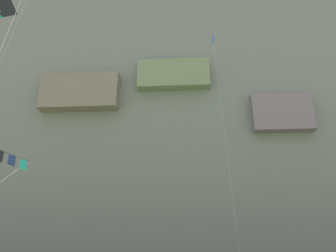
{
  "coord_description": "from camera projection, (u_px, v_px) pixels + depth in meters",
  "views": [
    {
      "loc": [
        2.3,
        0.06,
        1.82
      ],
      "look_at": [
        0.62,
        27.42,
        12.96
      ],
      "focal_mm": 33.74,
      "sensor_mm": 36.0,
      "label": 1
    }
  ],
  "objects": [
    {
      "name": "kite_diamond_mid_right",
      "position": [
        0.0,
        11.0,
        23.94
      ],
      "size": [
        1.42,
        6.35,
        20.57
      ],
      "color": "black",
      "rests_on": "ground"
    },
    {
      "name": "kite_diamond_low_center",
      "position": [
        214.0,
        49.0,
        38.25
      ],
      "size": [
        1.1,
        3.61,
        27.24
      ],
      "color": "blue",
      "rests_on": "ground"
    },
    {
      "name": "cliff_face",
      "position": [
        176.0,
        93.0,
        81.28
      ],
      "size": [
        180.0,
        33.44,
        80.51
      ],
      "color": "slate",
      "rests_on": "ground"
    }
  ]
}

